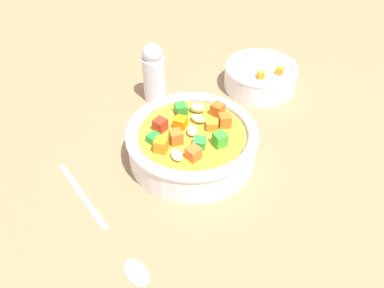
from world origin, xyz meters
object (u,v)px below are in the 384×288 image
Objects in this scene: spoon at (103,224)px; pepper_shaker at (154,73)px; side_bowl_small at (260,76)px; soup_bowl_main at (192,142)px.

spoon is 2.14× the size of pepper_shaker.
pepper_shaker reaches higher than spoon.
pepper_shaker reaches higher than side_bowl_small.
spoon is (13.50, 7.42, -2.37)cm from soup_bowl_main.
soup_bowl_main is 1.79× the size of pepper_shaker.
pepper_shaker is (-12.60, -22.38, 4.46)cm from spoon.
soup_bowl_main is 20.56cm from side_bowl_small.
soup_bowl_main is 1.45× the size of side_bowl_small.
soup_bowl_main reaches higher than spoon.
side_bowl_small is 17.82cm from pepper_shaker.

